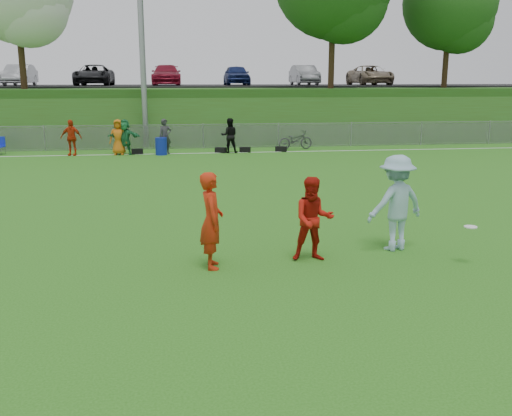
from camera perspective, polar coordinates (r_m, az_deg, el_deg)
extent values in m
plane|color=#236014|center=(10.72, -0.32, -6.76)|extent=(120.00, 120.00, 0.00)
cube|color=white|center=(28.27, -5.08, 5.49)|extent=(60.00, 0.10, 0.01)
cube|color=gray|center=(30.19, -5.29, 7.09)|extent=(58.00, 0.02, 1.20)
cube|color=gray|center=(30.13, -5.32, 8.32)|extent=(58.00, 0.04, 0.04)
cylinder|color=gray|center=(30.95, -11.39, 17.06)|extent=(0.30, 0.30, 12.00)
cube|color=#2A4C15|center=(41.09, -6.03, 9.85)|extent=(120.00, 18.00, 3.00)
cube|color=black|center=(43.03, -6.17, 12.04)|extent=(120.00, 12.00, 0.10)
cylinder|color=black|center=(36.21, -22.66, 16.90)|extent=(0.36, 0.36, 7.50)
sphere|color=white|center=(35.86, -21.92, 18.21)|extent=(4.50, 4.50, 4.50)
cylinder|color=black|center=(35.93, 7.68, 18.57)|extent=(0.36, 0.36, 8.50)
sphere|color=#154913|center=(35.90, 8.84, 19.91)|extent=(5.10, 5.10, 5.10)
cylinder|color=black|center=(40.06, 18.63, 16.36)|extent=(0.36, 0.36, 7.00)
sphere|color=#154913|center=(40.22, 18.81, 18.84)|extent=(5.88, 5.88, 5.88)
sphere|color=#154913|center=(40.11, 19.70, 17.28)|extent=(4.20, 4.20, 4.20)
imported|color=#9C9DA1|center=(43.35, -22.59, 12.18)|extent=(1.52, 4.37, 1.44)
imported|color=black|center=(42.40, -15.89, 12.67)|extent=(2.39, 5.18, 1.44)
imported|color=maroon|center=(42.02, -8.95, 13.00)|extent=(2.02, 4.96, 1.44)
imported|color=navy|center=(42.23, -1.97, 13.14)|extent=(1.70, 4.23, 1.44)
imported|color=slate|center=(43.03, 4.84, 13.10)|extent=(1.52, 4.37, 1.44)
imported|color=#88755C|center=(44.38, 11.32, 12.89)|extent=(2.39, 5.18, 1.44)
imported|color=red|center=(28.59, -18.00, 6.70)|extent=(1.04, 0.56, 1.69)
imported|color=#C56412|center=(28.29, -13.61, 6.91)|extent=(0.86, 0.58, 1.69)
imported|color=#1E723D|center=(28.26, -12.98, 6.94)|extent=(1.64, 0.85, 1.69)
imported|color=#2B2B2E|center=(28.15, -9.07, 7.08)|extent=(0.71, 0.58, 1.69)
imported|color=black|center=(28.26, -2.68, 7.25)|extent=(0.86, 0.68, 1.69)
cube|color=black|center=(28.39, -11.79, 5.56)|extent=(0.58, 0.34, 0.26)
cube|color=black|center=(28.40, -3.54, 5.81)|extent=(0.61, 0.54, 0.26)
cube|color=black|center=(28.51, -1.11, 5.86)|extent=(0.57, 0.32, 0.26)
cube|color=black|center=(28.78, 2.53, 5.91)|extent=(0.62, 0.48, 0.26)
imported|color=red|center=(10.94, -4.47, -1.25)|extent=(0.47, 0.70, 1.88)
imported|color=#AC150B|center=(11.42, 5.75, -1.12)|extent=(0.88, 0.71, 1.70)
imported|color=#8FB5C6|center=(12.41, 13.83, 0.49)|extent=(1.48, 1.10, 2.04)
cylinder|color=white|center=(11.92, 20.67, -1.78)|extent=(0.25, 0.25, 0.02)
cylinder|color=#0D2195|center=(27.87, -9.46, 6.11)|extent=(0.71, 0.71, 0.83)
cube|color=#1022B7|center=(30.41, -24.20, 6.10)|extent=(0.47, 0.13, 0.47)
imported|color=#2E2E30|center=(29.69, 3.95, 6.80)|extent=(1.96, 1.06, 0.98)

